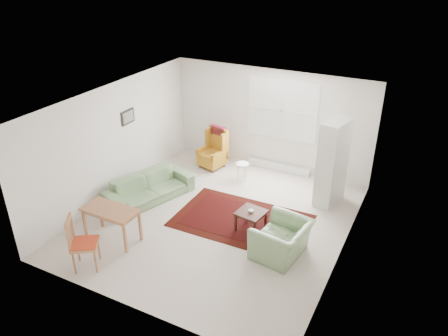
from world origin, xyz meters
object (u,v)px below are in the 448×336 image
at_px(armchair, 282,237).
at_px(cabinet, 333,163).
at_px(stool, 242,171).
at_px(desk, 112,224).
at_px(coffee_table, 251,221).
at_px(desk_chair, 84,243).
at_px(sofa, 149,183).
at_px(wingback_chair, 212,149).

bearing_deg(armchair, cabinet, -179.97).
bearing_deg(stool, desk, -109.17).
xyz_separation_m(coffee_table, desk_chair, (-2.07, -2.31, 0.29)).
bearing_deg(desk_chair, coffee_table, -75.37).
height_order(sofa, armchair, sofa).
bearing_deg(sofa, armchair, -79.70).
distance_m(coffee_table, stool, 2.12).
distance_m(armchair, wingback_chair, 3.77).
distance_m(coffee_table, desk, 2.64).
distance_m(armchair, desk_chair, 3.41).
distance_m(wingback_chair, desk, 3.55).
xyz_separation_m(cabinet, desk, (-3.27, -3.21, -0.61)).
xyz_separation_m(stool, cabinet, (2.12, -0.10, 0.73)).
relative_size(sofa, desk, 1.87).
distance_m(sofa, coffee_table, 2.47).
bearing_deg(stool, coffee_table, -60.51).
height_order(sofa, desk_chair, desk_chair).
relative_size(cabinet, desk, 1.79).
height_order(armchair, wingback_chair, wingback_chair).
height_order(coffee_table, stool, stool).
bearing_deg(sofa, wingback_chair, 6.27).
bearing_deg(desk_chair, stool, -47.43).
height_order(sofa, desk, sofa).
distance_m(wingback_chair, coffee_table, 2.89).
relative_size(wingback_chair, coffee_table, 2.00).
xyz_separation_m(wingback_chair, coffee_table, (1.99, -2.07, -0.30)).
bearing_deg(wingback_chair, cabinet, 6.99).
distance_m(coffee_table, desk_chair, 3.11).
xyz_separation_m(stool, desk, (-1.15, -3.31, 0.12)).
bearing_deg(coffee_table, stool, 119.49).
distance_m(stool, desk_chair, 4.29).
xyz_separation_m(wingback_chair, cabinet, (3.07, -0.34, 0.43)).
bearing_deg(sofa, cabinet, -45.26).
height_order(cabinet, desk, cabinet).
relative_size(armchair, desk_chair, 0.99).
height_order(wingback_chair, desk_chair, wingback_chair).
xyz_separation_m(sofa, coffee_table, (2.46, -0.07, -0.19)).
height_order(armchair, desk_chair, desk_chair).
relative_size(coffee_table, desk, 0.49).
height_order(sofa, wingback_chair, wingback_chair).
distance_m(sofa, cabinet, 3.95).
xyz_separation_m(sofa, stool, (1.42, 1.77, -0.19)).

